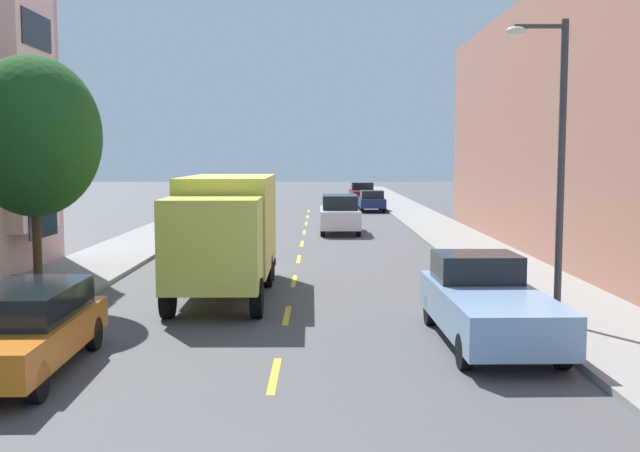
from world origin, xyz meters
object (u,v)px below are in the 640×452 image
at_px(parked_suv_silver, 251,195).
at_px(parked_pickup_sky, 487,303).
at_px(street_lamp, 555,149).
at_px(parked_pickup_burgundy, 363,194).
at_px(moving_white_sedan, 340,214).
at_px(parked_wagon_orange, 25,327).
at_px(street_tree_second, 34,136).
at_px(parked_pickup_teal, 222,216).
at_px(parked_sedan_champagne, 192,236).
at_px(parked_hatchback_black, 240,205).
at_px(parked_hatchback_navy, 372,201).
at_px(delivery_box_truck, 227,228).

bearing_deg(parked_suv_silver, parked_pickup_sky, -77.89).
relative_size(street_lamp, parked_suv_silver, 1.38).
distance_m(parked_pickup_burgundy, moving_white_sedan, 23.51).
bearing_deg(parked_wagon_orange, moving_white_sedan, 75.57).
height_order(street_tree_second, parked_pickup_teal, street_tree_second).
height_order(parked_suv_silver, parked_pickup_sky, parked_suv_silver).
height_order(parked_pickup_burgundy, parked_sedan_champagne, parked_pickup_burgundy).
bearing_deg(parked_pickup_sky, parked_hatchback_black, 104.77).
xyz_separation_m(street_lamp, parked_pickup_teal, (-10.16, 21.46, -3.18)).
relative_size(parked_hatchback_black, parked_sedan_champagne, 0.89).
xyz_separation_m(parked_hatchback_navy, parked_sedan_champagne, (-8.68, -23.38, -0.01)).
height_order(parked_hatchback_black, parked_pickup_sky, parked_pickup_sky).
bearing_deg(parked_hatchback_black, moving_white_sedan, -59.67).
bearing_deg(parked_hatchback_black, parked_pickup_sky, -75.23).
height_order(parked_hatchback_navy, parked_pickup_sky, parked_pickup_sky).
distance_m(parked_sedan_champagne, parked_suv_silver, 26.44).
distance_m(delivery_box_truck, parked_hatchback_navy, 32.44).
relative_size(parked_hatchback_black, moving_white_sedan, 0.84).
relative_size(delivery_box_truck, parked_hatchback_navy, 1.87).
height_order(parked_sedan_champagne, parked_pickup_sky, parked_pickup_sky).
relative_size(street_tree_second, parked_suv_silver, 1.30).
relative_size(parked_pickup_teal, moving_white_sedan, 1.11).
relative_size(parked_wagon_orange, parked_pickup_sky, 0.89).
relative_size(parked_pickup_teal, parked_sedan_champagne, 1.17).
bearing_deg(parked_hatchback_navy, parked_pickup_burgundy, 90.74).
relative_size(street_tree_second, delivery_box_truck, 0.83).
xyz_separation_m(street_tree_second, parked_hatchback_black, (2.00, 29.25, -3.59)).
relative_size(street_lamp, parked_pickup_teal, 1.25).
bearing_deg(parked_wagon_orange, parked_pickup_sky, 13.73).
distance_m(street_lamp, parked_suv_silver, 40.52).
xyz_separation_m(parked_pickup_teal, parked_hatchback_black, (-0.19, 10.22, -0.07)).
relative_size(parked_pickup_sky, moving_white_sedan, 1.11).
bearing_deg(parked_pickup_burgundy, street_lamp, -87.91).
xyz_separation_m(parked_hatchback_navy, parked_hatchback_black, (-8.84, -4.33, 0.00)).
relative_size(delivery_box_truck, parked_pickup_sky, 1.41).
xyz_separation_m(parked_pickup_teal, parked_pickup_burgundy, (8.54, 22.98, 0.00)).
height_order(parked_pickup_teal, moving_white_sedan, moving_white_sedan).
height_order(parked_pickup_burgundy, moving_white_sedan, moving_white_sedan).
distance_m(delivery_box_truck, parked_wagon_orange, 8.05).
relative_size(parked_pickup_teal, parked_suv_silver, 1.10).
distance_m(parked_hatchback_navy, parked_suv_silver, 9.33).
bearing_deg(parked_pickup_sky, parked_pickup_teal, 110.52).
height_order(street_tree_second, parked_sedan_champagne, street_tree_second).
relative_size(parked_wagon_orange, parked_sedan_champagne, 1.05).
distance_m(street_lamp, parked_pickup_sky, 3.79).
xyz_separation_m(delivery_box_truck, parked_suv_silver, (-2.58, 34.87, -0.89)).
relative_size(street_lamp, parked_sedan_champagne, 1.47).
height_order(parked_wagon_orange, parked_suv_silver, parked_suv_silver).
xyz_separation_m(delivery_box_truck, parked_pickup_teal, (-2.42, 17.27, -1.05)).
bearing_deg(moving_white_sedan, street_lamp, -78.87).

